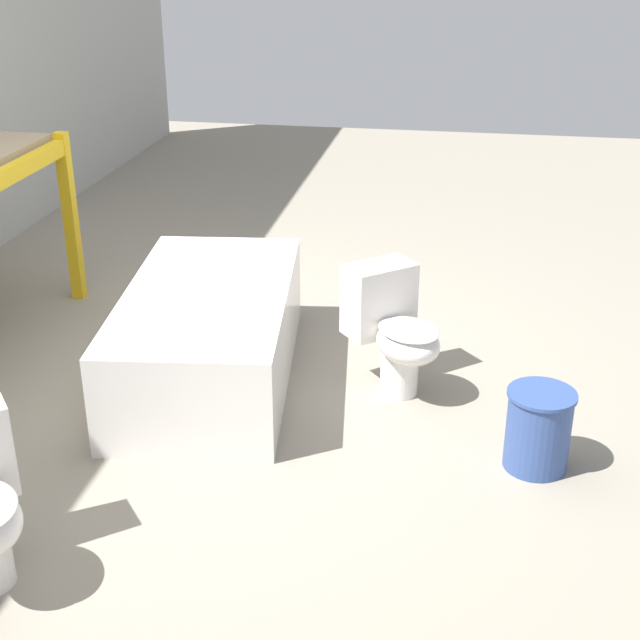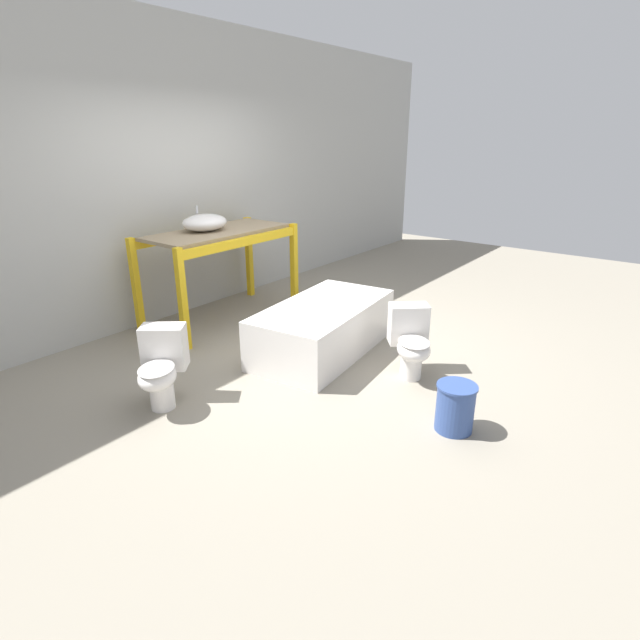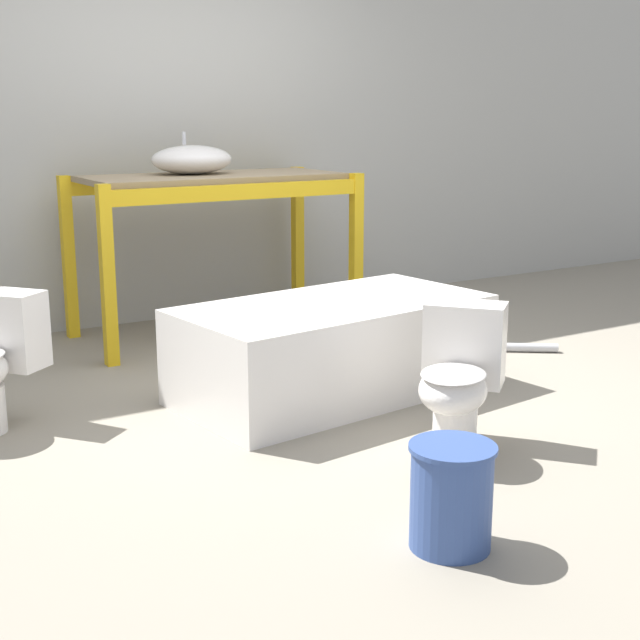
% 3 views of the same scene
% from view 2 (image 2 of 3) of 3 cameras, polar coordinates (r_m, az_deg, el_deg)
% --- Properties ---
extents(ground_plane, '(12.00, 12.00, 0.00)m').
position_cam_2_polar(ground_plane, '(5.02, -1.77, -3.12)').
color(ground_plane, gray).
extents(warehouse_wall_rear, '(10.80, 0.08, 3.20)m').
position_cam_2_polar(warehouse_wall_rear, '(5.99, -16.66, 15.77)').
color(warehouse_wall_rear, '#ADADA8').
rests_on(warehouse_wall_rear, ground_plane).
extents(shelving_rack, '(1.73, 0.83, 1.02)m').
position_cam_2_polar(shelving_rack, '(5.68, -11.52, 8.42)').
color(shelving_rack, yellow).
rests_on(shelving_rack, ground_plane).
extents(sink_basin, '(0.52, 0.41, 0.26)m').
position_cam_2_polar(sink_basin, '(5.62, -13.04, 10.80)').
color(sink_basin, white).
rests_on(sink_basin, shelving_rack).
extents(bathtub_main, '(1.65, 0.98, 0.48)m').
position_cam_2_polar(bathtub_main, '(4.84, 0.39, -0.50)').
color(bathtub_main, white).
rests_on(bathtub_main, ground_plane).
extents(toilet_near, '(0.60, 0.57, 0.61)m').
position_cam_2_polar(toilet_near, '(4.06, -17.70, -4.96)').
color(toilet_near, white).
rests_on(toilet_near, ground_plane).
extents(toilet_far, '(0.60, 0.58, 0.61)m').
position_cam_2_polar(toilet_far, '(4.40, 10.35, -2.23)').
color(toilet_far, white).
rests_on(toilet_far, ground_plane).
extents(bucket_white, '(0.29, 0.29, 0.36)m').
position_cam_2_polar(bucket_white, '(3.74, 15.20, -9.53)').
color(bucket_white, '#334C8C').
rests_on(bucket_white, ground_plane).
extents(loose_pipe, '(0.56, 0.42, 0.05)m').
position_cam_2_polar(loose_pipe, '(6.03, 6.66, 1.16)').
color(loose_pipe, '#B7B7BC').
rests_on(loose_pipe, ground_plane).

